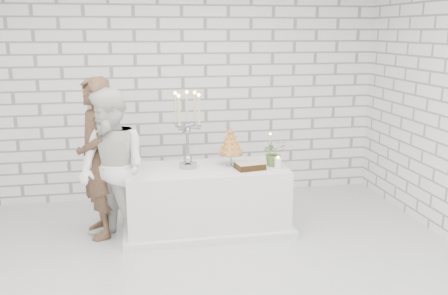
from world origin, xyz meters
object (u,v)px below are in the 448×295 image
Objects in this scene: candelabra at (187,130)px; croquembouche at (231,147)px; groom at (97,159)px; bride at (112,169)px; cake_table at (207,199)px.

candelabra is 0.54m from croquembouche.
groom is 4.09× the size of croquembouche.
bride is at bearing 14.48° from groom.
bride is at bearing -168.09° from croquembouche.
cake_table is 1.32m from groom.
candelabra is at bearing 72.01° from groom.
groom reaches higher than croquembouche.
bride is at bearing -162.25° from candelabra.
bride is at bearing -167.67° from cake_table.
candelabra is at bearing -178.30° from croquembouche.
bride is (0.18, -0.31, -0.05)m from groom.
candelabra is (0.83, 0.26, 0.34)m from bride.
groom reaches higher than candelabra.
groom is at bearing 175.98° from cake_table.
groom is 1.05m from candelabra.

